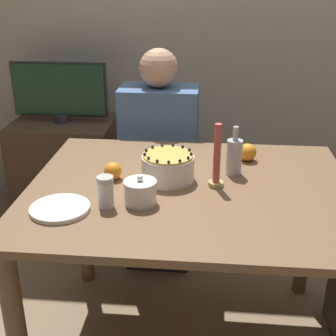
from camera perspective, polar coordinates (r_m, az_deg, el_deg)
name	(u,v)px	position (r m, az deg, el deg)	size (l,w,h in m)	color
wall_behind	(203,11)	(3.02, 4.33, 18.50)	(8.00, 0.05, 2.60)	#ADA393
dining_table	(189,216)	(1.85, 2.62, -5.84)	(1.24, 0.99, 0.78)	brown
cake	(168,167)	(1.82, 0.00, 0.12)	(0.21, 0.21, 0.12)	white
sugar_bowl	(140,192)	(1.65, -3.40, -2.93)	(0.12, 0.12, 0.11)	white
sugar_shaker	(106,192)	(1.63, -7.61, -2.89)	(0.06, 0.06, 0.12)	white
plate_stack	(60,209)	(1.66, -13.04, -4.85)	(0.21, 0.21, 0.02)	white
candle	(217,162)	(1.76, 5.97, 0.74)	(0.06, 0.06, 0.25)	tan
bottle	(234,156)	(1.88, 8.08, 1.43)	(0.06, 0.06, 0.20)	#B2B7BC
orange_fruit_0	(248,152)	(2.04, 9.68, 1.91)	(0.08, 0.08, 0.08)	orange
orange_fruit_1	(113,171)	(1.85, -6.72, -0.36)	(0.07, 0.07, 0.07)	orange
person_man_blue_shirt	(160,174)	(2.54, -1.04, -0.77)	(0.40, 0.34, 1.19)	#2D2D38
side_cabinet	(67,169)	(3.14, -12.26, -0.17)	(0.63, 0.45, 0.65)	#4C3828
tv_monitor	(59,91)	(2.98, -13.10, 9.13)	(0.59, 0.10, 0.37)	#2D2D33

